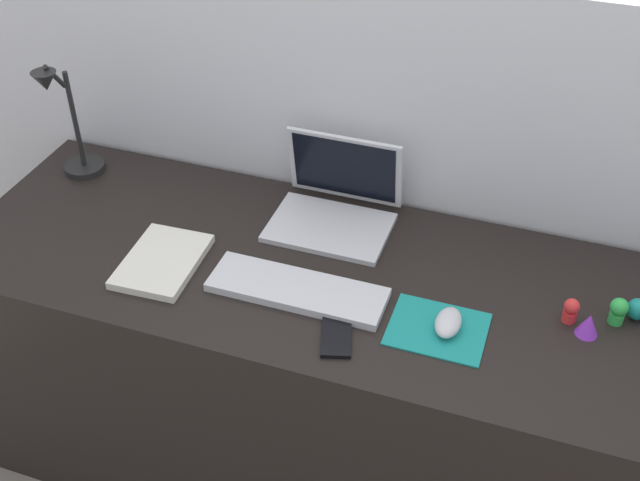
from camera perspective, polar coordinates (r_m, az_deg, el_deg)
The scene contains 14 objects.
ground_plane at distance 2.44m, azimuth 0.46°, elevation -15.63°, with size 6.00×6.00×0.00m, color slate.
back_wall at distance 2.22m, azimuth 3.59°, elevation 2.05°, with size 3.05×0.05×1.34m, color silver.
desk at distance 2.16m, azimuth 0.51°, elevation -9.79°, with size 1.85×0.65×0.74m, color black.
laptop at distance 2.04m, azimuth 1.16°, elevation 2.85°, with size 0.30×0.25×0.21m.
keyboard at distance 1.84m, azimuth -1.62°, elevation -3.51°, with size 0.41×0.13×0.02m, color silver.
mousepad at distance 1.77m, azimuth 8.35°, elevation -6.25°, with size 0.21×0.17×0.00m, color teal.
mouse at distance 1.76m, azimuth 9.10°, elevation -5.77°, with size 0.06×0.10×0.03m, color silver.
cell_phone at distance 1.73m, azimuth 1.17°, elevation -6.76°, with size 0.06×0.13×0.01m, color black.
desk_lamp at distance 2.24m, azimuth -17.51°, elevation 7.79°, with size 0.11×0.17×0.35m.
notebook_pad at distance 1.95m, azimuth -11.14°, elevation -1.46°, with size 0.17×0.24×0.02m, color silver.
toy_figurine_purple at distance 1.82m, azimuth 18.53°, elevation -5.68°, with size 0.05×0.05×0.05m, color purple.
toy_figurine_red at distance 1.84m, azimuth 17.39°, elevation -4.73°, with size 0.03×0.03×0.06m.
toy_figurine_teal at distance 1.90m, azimuth 21.61°, elevation -4.57°, with size 0.05×0.05×0.05m, color teal.
toy_figurine_green at distance 1.86m, azimuth 20.43°, elevation -4.66°, with size 0.04×0.04×0.06m.
Camera 1 is at (0.46, -1.37, 1.97)m, focal length 45.05 mm.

